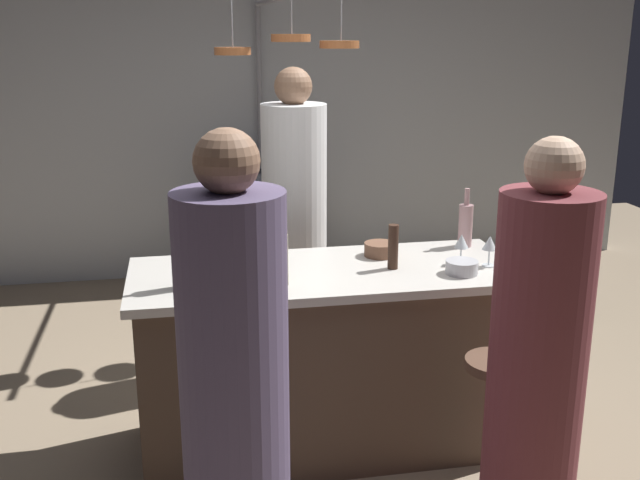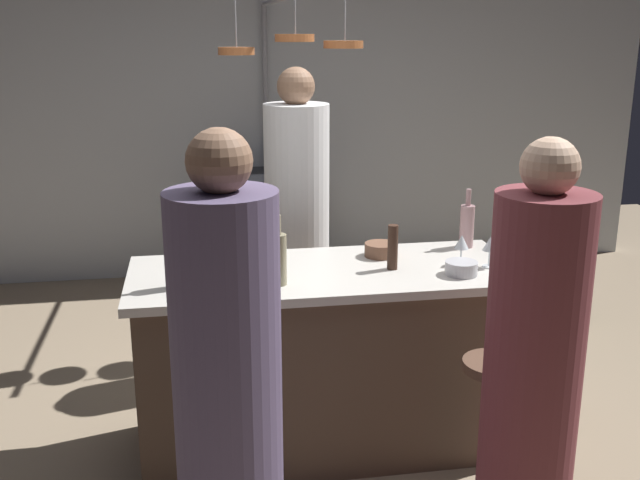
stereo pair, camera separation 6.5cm
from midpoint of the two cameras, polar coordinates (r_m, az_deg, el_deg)
ground_plane at (r=3.80m, az=0.90°, el=-15.28°), size 9.00×9.00×0.00m
back_wall at (r=6.11m, az=-4.00°, el=9.58°), size 6.40×0.16×2.60m
kitchen_island at (r=3.59m, az=0.93°, el=-9.09°), size 1.80×0.72×0.90m
stove_range at (r=5.88m, az=-3.44°, el=0.87°), size 0.80×0.64×0.89m
chef at (r=4.34m, az=-1.32°, el=0.57°), size 0.37×0.37×1.77m
bar_stool_right at (r=3.26m, az=13.52°, el=-13.89°), size 0.28×0.28×0.68m
guest_right at (r=2.80m, az=16.58°, el=-10.43°), size 0.35×0.35×1.63m
bar_stool_left at (r=3.03m, az=-6.69°, el=-15.92°), size 0.28×0.28×0.68m
guest_left at (r=2.51m, az=-6.31°, el=-12.36°), size 0.36×0.36×1.69m
overhead_pot_rack at (r=5.10m, az=-2.56°, el=12.57°), size 0.88×1.56×2.17m
potted_plant at (r=5.29m, az=17.26°, el=-3.29°), size 0.36×0.36×0.52m
pepper_mill at (r=3.42m, az=6.14°, el=-0.56°), size 0.05×0.05×0.21m
wine_bottle_white at (r=3.20m, az=-2.63°, el=-1.39°), size 0.07×0.07×0.31m
wine_bottle_dark at (r=3.21m, az=-10.13°, el=-1.48°), size 0.07×0.07×0.32m
wine_bottle_rose at (r=3.83m, az=11.69°, el=1.14°), size 0.07×0.07×0.30m
wine_glass_by_chef at (r=3.09m, az=-8.79°, el=-2.46°), size 0.07×0.07×0.15m
wine_glass_near_left_guest at (r=3.53m, az=13.43°, el=-0.41°), size 0.07×0.07×0.15m
wine_glass_near_right_guest at (r=3.53m, az=11.34°, el=-0.27°), size 0.07×0.07×0.15m
mixing_bowl_wooden at (r=3.63m, az=5.18°, el=-0.75°), size 0.16×0.16×0.07m
mixing_bowl_steel at (r=3.41m, az=11.33°, el=-2.13°), size 0.15×0.15×0.06m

